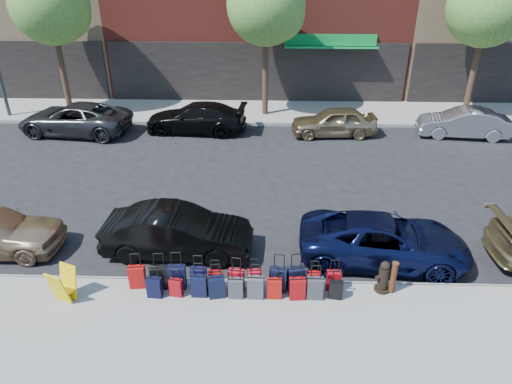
{
  "coord_description": "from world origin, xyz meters",
  "views": [
    {
      "loc": [
        0.76,
        -13.98,
        7.8
      ],
      "look_at": [
        0.37,
        -1.5,
        1.2
      ],
      "focal_mm": 32.0,
      "sensor_mm": 36.0,
      "label": 1
    }
  ],
  "objects_px": {
    "bollard": "(393,277)",
    "car_far_0": "(75,119)",
    "car_far_1": "(196,118)",
    "tree_center": "(269,8)",
    "fire_hydrant": "(384,277)",
    "car_far_2": "(334,122)",
    "car_near_1": "(178,232)",
    "tree_right": "(491,9)",
    "car_far_3": "(463,123)",
    "suitcase_front_5": "(236,280)",
    "tree_left": "(53,7)",
    "car_near_2": "(384,240)",
    "display_rack": "(63,285)"
  },
  "relations": [
    {
      "from": "tree_left",
      "to": "car_near_1",
      "type": "xyz_separation_m",
      "value": [
        8.03,
        -12.59,
        -4.71
      ]
    },
    {
      "from": "car_far_1",
      "to": "tree_center",
      "type": "bearing_deg",
      "value": 130.31
    },
    {
      "from": "car_near_1",
      "to": "car_far_1",
      "type": "bearing_deg",
      "value": 7.88
    },
    {
      "from": "car_near_2",
      "to": "car_far_2",
      "type": "distance_m",
      "value": 9.97
    },
    {
      "from": "display_rack",
      "to": "car_near_2",
      "type": "distance_m",
      "value": 8.5
    },
    {
      "from": "car_near_1",
      "to": "car_far_0",
      "type": "height_order",
      "value": "car_far_0"
    },
    {
      "from": "bollard",
      "to": "car_far_0",
      "type": "relative_size",
      "value": 0.17
    },
    {
      "from": "suitcase_front_5",
      "to": "car_far_0",
      "type": "distance_m",
      "value": 14.3
    },
    {
      "from": "tree_right",
      "to": "display_rack",
      "type": "height_order",
      "value": "tree_right"
    },
    {
      "from": "car_far_3",
      "to": "car_far_1",
      "type": "bearing_deg",
      "value": -84.8
    },
    {
      "from": "car_near_1",
      "to": "tree_center",
      "type": "bearing_deg",
      "value": -8.73
    },
    {
      "from": "suitcase_front_5",
      "to": "car_far_3",
      "type": "bearing_deg",
      "value": 57.35
    },
    {
      "from": "car_near_2",
      "to": "car_far_1",
      "type": "xyz_separation_m",
      "value": [
        -6.81,
        10.27,
        0.05
      ]
    },
    {
      "from": "tree_right",
      "to": "car_far_1",
      "type": "xyz_separation_m",
      "value": [
        -13.95,
        -2.46,
        -4.71
      ]
    },
    {
      "from": "fire_hydrant",
      "to": "car_far_1",
      "type": "bearing_deg",
      "value": 97.55
    },
    {
      "from": "bollard",
      "to": "car_near_2",
      "type": "relative_size",
      "value": 0.19
    },
    {
      "from": "tree_right",
      "to": "car_far_0",
      "type": "distance_m",
      "value": 20.46
    },
    {
      "from": "tree_left",
      "to": "car_far_0",
      "type": "bearing_deg",
      "value": -65.84
    },
    {
      "from": "tree_center",
      "to": "car_near_1",
      "type": "bearing_deg",
      "value": -101.09
    },
    {
      "from": "bollard",
      "to": "car_near_1",
      "type": "relative_size",
      "value": 0.21
    },
    {
      "from": "fire_hydrant",
      "to": "car_far_3",
      "type": "distance_m",
      "value": 13.08
    },
    {
      "from": "display_rack",
      "to": "car_near_1",
      "type": "distance_m",
      "value": 3.31
    },
    {
      "from": "tree_left",
      "to": "display_rack",
      "type": "height_order",
      "value": "tree_left"
    },
    {
      "from": "display_rack",
      "to": "car_near_1",
      "type": "xyz_separation_m",
      "value": [
        2.4,
        2.27,
        0.1
      ]
    },
    {
      "from": "tree_center",
      "to": "bollard",
      "type": "distance_m",
      "value": 15.45
    },
    {
      "from": "bollard",
      "to": "car_far_0",
      "type": "xyz_separation_m",
      "value": [
        -12.47,
        11.45,
        0.12
      ]
    },
    {
      "from": "fire_hydrant",
      "to": "display_rack",
      "type": "xyz_separation_m",
      "value": [
        -7.9,
        -0.6,
        0.04
      ]
    },
    {
      "from": "car_near_1",
      "to": "car_far_2",
      "type": "xyz_separation_m",
      "value": [
        5.62,
        9.83,
        -0.02
      ]
    },
    {
      "from": "car_far_1",
      "to": "car_far_3",
      "type": "relative_size",
      "value": 1.18
    },
    {
      "from": "tree_right",
      "to": "car_near_2",
      "type": "distance_m",
      "value": 15.35
    },
    {
      "from": "tree_center",
      "to": "car_far_2",
      "type": "bearing_deg",
      "value": -41.12
    },
    {
      "from": "tree_left",
      "to": "tree_center",
      "type": "relative_size",
      "value": 1.0
    },
    {
      "from": "tree_right",
      "to": "car_far_0",
      "type": "relative_size",
      "value": 1.38
    },
    {
      "from": "fire_hydrant",
      "to": "car_far_2",
      "type": "height_order",
      "value": "car_far_2"
    },
    {
      "from": "tree_center",
      "to": "car_far_3",
      "type": "xyz_separation_m",
      "value": [
        9.22,
        -2.73,
        -4.74
      ]
    },
    {
      "from": "fire_hydrant",
      "to": "car_near_1",
      "type": "xyz_separation_m",
      "value": [
        -5.51,
        1.67,
        0.15
      ]
    },
    {
      "from": "bollard",
      "to": "car_far_2",
      "type": "bearing_deg",
      "value": 90.52
    },
    {
      "from": "suitcase_front_5",
      "to": "car_near_2",
      "type": "xyz_separation_m",
      "value": [
        4.03,
        1.62,
        0.21
      ]
    },
    {
      "from": "car_near_2",
      "to": "display_rack",
      "type": "bearing_deg",
      "value": 110.09
    },
    {
      "from": "suitcase_front_5",
      "to": "bollard",
      "type": "height_order",
      "value": "suitcase_front_5"
    },
    {
      "from": "car_near_1",
      "to": "car_far_2",
      "type": "distance_m",
      "value": 11.33
    },
    {
      "from": "tree_left",
      "to": "car_far_0",
      "type": "relative_size",
      "value": 1.38
    },
    {
      "from": "tree_left",
      "to": "car_far_2",
      "type": "distance_m",
      "value": 14.71
    },
    {
      "from": "car_far_0",
      "to": "car_far_2",
      "type": "height_order",
      "value": "car_far_0"
    },
    {
      "from": "suitcase_front_5",
      "to": "bollard",
      "type": "bearing_deg",
      "value": 8.12
    },
    {
      "from": "display_rack",
      "to": "car_far_1",
      "type": "xyz_separation_m",
      "value": [
        1.42,
        12.4,
        0.11
      ]
    },
    {
      "from": "bollard",
      "to": "fire_hydrant",
      "type": "bearing_deg",
      "value": 163.06
    },
    {
      "from": "tree_center",
      "to": "car_far_1",
      "type": "relative_size",
      "value": 1.5
    },
    {
      "from": "tree_center",
      "to": "car_far_0",
      "type": "relative_size",
      "value": 1.38
    },
    {
      "from": "tree_right",
      "to": "suitcase_front_5",
      "type": "bearing_deg",
      "value": -127.91
    }
  ]
}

